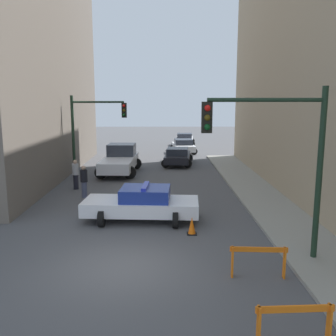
% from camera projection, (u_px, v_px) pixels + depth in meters
% --- Properties ---
extents(ground_plane, '(120.00, 120.00, 0.00)m').
position_uv_depth(ground_plane, '(122.00, 267.00, 11.19)').
color(ground_plane, '#4C4C4F').
extents(sidewalk_right, '(2.40, 44.00, 0.12)m').
position_uv_depth(sidewalk_right, '(328.00, 264.00, 11.24)').
color(sidewalk_right, gray).
rests_on(sidewalk_right, ground_plane).
extents(traffic_light_near, '(3.64, 0.35, 5.20)m').
position_uv_depth(traffic_light_near, '(282.00, 148.00, 11.01)').
color(traffic_light_near, black).
rests_on(traffic_light_near, sidewalk_right).
extents(traffic_light_far, '(3.44, 0.35, 5.20)m').
position_uv_depth(traffic_light_far, '(90.00, 125.00, 23.12)').
color(traffic_light_far, black).
rests_on(traffic_light_far, ground_plane).
extents(police_car, '(4.81, 2.56, 1.52)m').
position_uv_depth(police_car, '(142.00, 203.00, 15.38)').
color(police_car, white).
rests_on(police_car, ground_plane).
extents(white_truck, '(2.78, 5.48, 1.90)m').
position_uv_depth(white_truck, '(120.00, 160.00, 25.47)').
color(white_truck, silver).
rests_on(white_truck, ground_plane).
extents(parked_car_near, '(2.54, 4.45, 1.31)m').
position_uv_depth(parked_car_near, '(178.00, 156.00, 28.76)').
color(parked_car_near, black).
rests_on(parked_car_near, ground_plane).
extents(parked_car_mid, '(2.47, 4.41, 1.31)m').
position_uv_depth(parked_car_mid, '(183.00, 146.00, 35.20)').
color(parked_car_mid, silver).
rests_on(parked_car_mid, ground_plane).
extents(parked_car_far, '(2.47, 4.41, 1.31)m').
position_uv_depth(parked_car_far, '(185.00, 139.00, 41.38)').
color(parked_car_far, silver).
rests_on(parked_car_far, ground_plane).
extents(pedestrian_crossing, '(0.51, 0.51, 1.66)m').
position_uv_depth(pedestrian_crossing, '(84.00, 181.00, 19.01)').
color(pedestrian_crossing, '#474C66').
rests_on(pedestrian_crossing, ground_plane).
extents(pedestrian_corner, '(0.41, 0.41, 1.66)m').
position_uv_depth(pedestrian_corner, '(76.00, 174.00, 20.81)').
color(pedestrian_corner, black).
rests_on(pedestrian_corner, ground_plane).
extents(barrier_front, '(1.60, 0.22, 0.90)m').
position_uv_depth(barrier_front, '(294.00, 319.00, 7.46)').
color(barrier_front, orange).
rests_on(barrier_front, ground_plane).
extents(barrier_mid, '(1.60, 0.25, 0.90)m').
position_uv_depth(barrier_mid, '(259.00, 257.00, 10.41)').
color(barrier_mid, orange).
rests_on(barrier_mid, ground_plane).
extents(traffic_cone, '(0.36, 0.36, 0.66)m').
position_uv_depth(traffic_cone, '(192.00, 226.00, 13.85)').
color(traffic_cone, black).
rests_on(traffic_cone, ground_plane).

